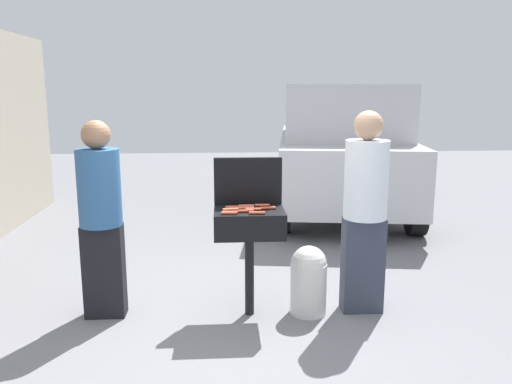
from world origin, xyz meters
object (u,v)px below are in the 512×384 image
(hot_dog_5, at_px, (232,209))
(parked_minivan, at_px, (340,147))
(hot_dog_6, at_px, (253,209))
(hot_dog_7, at_px, (268,208))
(propane_tank, at_px, (309,279))
(hot_dog_3, at_px, (233,207))
(hot_dog_1, at_px, (246,211))
(hot_dog_4, at_px, (230,210))
(hot_dog_8, at_px, (230,212))
(hot_dog_0, at_px, (257,213))
(bbq_grill, at_px, (249,226))
(hot_dog_2, at_px, (246,206))
(person_right, at_px, (365,205))
(person_left, at_px, (101,213))
(hot_dog_11, at_px, (229,213))
(hot_dog_9, at_px, (262,205))
(hot_dog_10, at_px, (246,208))

(hot_dog_5, bearing_deg, parked_minivan, 65.16)
(hot_dog_5, distance_m, hot_dog_6, 0.18)
(hot_dog_7, xyz_separation_m, propane_tank, (0.36, -0.02, -0.64))
(hot_dog_3, bearing_deg, hot_dog_1, -55.85)
(hot_dog_4, bearing_deg, hot_dog_5, 59.80)
(hot_dog_1, distance_m, hot_dog_8, 0.13)
(hot_dog_8, height_order, propane_tank, hot_dog_8)
(hot_dog_3, height_order, propane_tank, hot_dog_3)
(propane_tank, bearing_deg, parked_minivan, 73.60)
(hot_dog_0, xyz_separation_m, hot_dog_8, (-0.22, 0.04, 0.00))
(bbq_grill, relative_size, hot_dog_7, 7.28)
(hot_dog_5, bearing_deg, hot_dog_1, -38.69)
(hot_dog_6, distance_m, parked_minivan, 4.31)
(hot_dog_0, bearing_deg, hot_dog_6, 99.89)
(hot_dog_3, bearing_deg, propane_tank, -6.36)
(hot_dog_2, distance_m, hot_dog_8, 0.27)
(hot_dog_8, distance_m, person_right, 1.18)
(hot_dog_6, bearing_deg, person_left, 176.21)
(hot_dog_0, distance_m, hot_dog_11, 0.23)
(hot_dog_8, xyz_separation_m, person_right, (1.17, 0.15, 0.01))
(hot_dog_9, xyz_separation_m, hot_dog_11, (-0.29, -0.27, 0.00))
(hot_dog_2, distance_m, hot_dog_7, 0.20)
(hot_dog_2, relative_size, hot_dog_10, 1.00)
(hot_dog_11, bearing_deg, hot_dog_3, 79.91)
(hot_dog_4, xyz_separation_m, hot_dog_10, (0.14, 0.05, 0.00))
(hot_dog_5, relative_size, person_left, 0.08)
(hot_dog_11, bearing_deg, hot_dog_10, 49.92)
(hot_dog_2, bearing_deg, parked_minivan, 66.11)
(bbq_grill, bearing_deg, hot_dog_7, 1.46)
(bbq_grill, relative_size, propane_tank, 1.53)
(hot_dog_0, bearing_deg, hot_dog_11, 178.19)
(propane_tank, distance_m, person_right, 0.81)
(hot_dog_7, distance_m, hot_dog_10, 0.19)
(hot_dog_0, bearing_deg, hot_dog_10, 113.56)
(bbq_grill, xyz_separation_m, hot_dog_7, (0.16, 0.00, 0.16))
(hot_dog_4, relative_size, hot_dog_7, 1.00)
(hot_dog_3, relative_size, person_right, 0.07)
(hot_dog_7, relative_size, person_left, 0.08)
(hot_dog_8, distance_m, hot_dog_9, 0.37)
(hot_dog_7, bearing_deg, hot_dog_2, 153.45)
(hot_dog_0, height_order, hot_dog_6, same)
(hot_dog_0, distance_m, hot_dog_3, 0.29)
(hot_dog_9, relative_size, propane_tank, 0.21)
(hot_dog_1, bearing_deg, parked_minivan, 66.92)
(bbq_grill, bearing_deg, parked_minivan, 66.87)
(hot_dog_10, bearing_deg, hot_dog_0, -66.44)
(hot_dog_3, distance_m, hot_dog_5, 0.06)
(hot_dog_2, bearing_deg, hot_dog_6, -67.58)
(hot_dog_3, relative_size, hot_dog_10, 1.00)
(bbq_grill, distance_m, hot_dog_10, 0.16)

